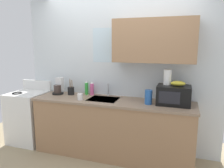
# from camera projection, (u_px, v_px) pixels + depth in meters

# --- Properties ---
(kitchen_wall_assembly) EXTENTS (3.25, 0.42, 2.50)m
(kitchen_wall_assembly) POSITION_uv_depth(u_px,v_px,m) (126.00, 68.00, 3.43)
(kitchen_wall_assembly) COLOR silver
(kitchen_wall_assembly) RESTS_ON ground
(counter_unit) EXTENTS (2.48, 0.63, 0.90)m
(counter_unit) POSITION_uv_depth(u_px,v_px,m) (112.00, 127.00, 3.36)
(counter_unit) COLOR #9E7551
(counter_unit) RESTS_ON ground
(sink_faucet) EXTENTS (0.03, 0.03, 0.20)m
(sink_faucet) POSITION_uv_depth(u_px,v_px,m) (108.00, 90.00, 3.53)
(sink_faucet) COLOR #B2B5BA
(sink_faucet) RESTS_ON counter_unit
(stove_range) EXTENTS (0.60, 0.60, 1.08)m
(stove_range) POSITION_uv_depth(u_px,v_px,m) (29.00, 117.00, 3.85)
(stove_range) COLOR white
(stove_range) RESTS_ON ground
(microwave) EXTENTS (0.46, 0.35, 0.27)m
(microwave) POSITION_uv_depth(u_px,v_px,m) (174.00, 95.00, 3.02)
(microwave) COLOR black
(microwave) RESTS_ON counter_unit
(banana_bunch) EXTENTS (0.20, 0.11, 0.07)m
(banana_bunch) POSITION_uv_depth(u_px,v_px,m) (178.00, 83.00, 2.97)
(banana_bunch) COLOR gold
(banana_bunch) RESTS_ON microwave
(paper_towel_roll) EXTENTS (0.11, 0.11, 0.22)m
(paper_towel_roll) POSITION_uv_depth(u_px,v_px,m) (168.00, 77.00, 3.05)
(paper_towel_roll) COLOR white
(paper_towel_roll) RESTS_ON microwave
(coffee_maker) EXTENTS (0.19, 0.21, 0.28)m
(coffee_maker) POSITION_uv_depth(u_px,v_px,m) (59.00, 88.00, 3.67)
(coffee_maker) COLOR black
(coffee_maker) RESTS_ON counter_unit
(dish_soap_bottle_pink) EXTENTS (0.06, 0.06, 0.23)m
(dish_soap_bottle_pink) POSITION_uv_depth(u_px,v_px,m) (92.00, 89.00, 3.59)
(dish_soap_bottle_pink) COLOR #E55999
(dish_soap_bottle_pink) RESTS_ON counter_unit
(dish_soap_bottle_green) EXTENTS (0.06, 0.06, 0.24)m
(dish_soap_bottle_green) POSITION_uv_depth(u_px,v_px,m) (87.00, 88.00, 3.62)
(dish_soap_bottle_green) COLOR green
(dish_soap_bottle_green) RESTS_ON counter_unit
(cereal_canister) EXTENTS (0.10, 0.10, 0.20)m
(cereal_canister) POSITION_uv_depth(u_px,v_px,m) (148.00, 97.00, 3.04)
(cereal_canister) COLOR #2659A5
(cereal_canister) RESTS_ON counter_unit
(mug_white) EXTENTS (0.08, 0.08, 0.09)m
(mug_white) POSITION_uv_depth(u_px,v_px,m) (80.00, 97.00, 3.28)
(mug_white) COLOR white
(mug_white) RESTS_ON counter_unit
(utensil_crock) EXTENTS (0.11, 0.11, 0.28)m
(utensil_crock) POSITION_uv_depth(u_px,v_px,m) (71.00, 91.00, 3.62)
(utensil_crock) COLOR black
(utensil_crock) RESTS_ON counter_unit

